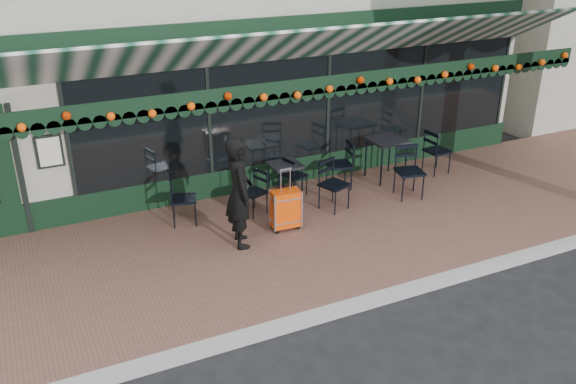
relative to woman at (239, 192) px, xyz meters
name	(u,v)px	position (x,y,z in m)	size (l,w,h in m)	color
ground	(373,301)	(1.17, -2.09, -1.05)	(80.00, 80.00, 0.00)	black
sidewalk	(309,235)	(1.17, -0.09, -0.98)	(18.00, 4.00, 0.15)	brown
curb	(377,299)	(1.17, -2.17, -0.98)	(18.00, 0.16, 0.15)	#9E9E99
restaurant_building	(195,43)	(1.17, 5.74, 1.22)	(12.00, 9.60, 4.50)	gray
woman	(239,192)	(0.00, 0.00, 0.00)	(0.66, 0.43, 1.81)	black
suitcase	(286,209)	(0.86, 0.15, -0.54)	(0.49, 0.29, 1.08)	#EC4207
cafe_table_a	(387,143)	(3.57, 1.27, -0.15)	(0.68, 0.68, 0.83)	black
cafe_table_b	(285,167)	(1.37, 1.25, -0.28)	(0.56, 0.56, 0.69)	black
chair_a_left	(339,165)	(2.52, 1.27, -0.44)	(0.46, 0.46, 0.92)	black
chair_a_right	(437,151)	(4.69, 1.09, -0.45)	(0.46, 0.46, 0.91)	black
chair_a_front	(410,172)	(3.49, 0.36, -0.42)	(0.49, 0.49, 0.97)	black
chair_b_left	(253,193)	(0.60, 0.92, -0.50)	(0.40, 0.40, 0.80)	black
chair_b_right	(295,176)	(1.61, 1.33, -0.52)	(0.38, 0.38, 0.76)	black
chair_b_front	(334,185)	(1.97, 0.49, -0.45)	(0.46, 0.46, 0.91)	black
chair_solo	(184,199)	(-0.60, 1.09, -0.46)	(0.44, 0.44, 0.88)	black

